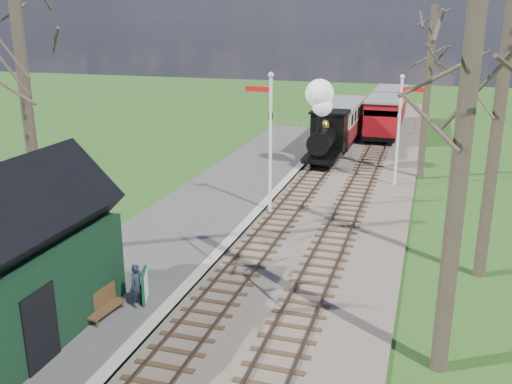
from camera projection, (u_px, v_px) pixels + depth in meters
distant_hills at (386, 216)px, 73.75m from camera, size 114.40×48.00×22.02m
ballast_bed at (337, 181)px, 30.30m from camera, size 8.00×60.00×0.10m
track_near at (313, 178)px, 30.65m from camera, size 1.60×60.00×0.15m
track_far at (361, 182)px, 29.91m from camera, size 1.60×60.00×0.15m
platform at (194, 220)px, 24.33m from camera, size 5.00×44.00×0.20m
coping_strip at (245, 225)px, 23.68m from camera, size 0.40×44.00×0.21m
station_shed at (11, 264)px, 14.78m from camera, size 3.25×6.30×4.78m
semaphore_near at (269, 134)px, 24.35m from camera, size 1.22×0.24×6.22m
semaphore_far at (401, 123)px, 28.46m from camera, size 1.22×0.24×5.72m
bare_trees at (282, 123)px, 17.90m from camera, size 15.51×22.39×12.00m
fence_line at (354, 125)px, 43.22m from camera, size 12.60×0.08×1.00m
locomotive at (325, 127)px, 32.99m from camera, size 2.00×4.67×5.01m
coach at (341, 120)px, 38.72m from camera, size 2.34×8.01×2.46m
red_carriage_a at (384, 117)px, 40.24m from camera, size 2.34×5.78×2.46m
red_carriage_b at (390, 105)px, 45.27m from camera, size 2.34×5.78×2.46m
sign_board at (145, 286)px, 16.99m from camera, size 0.32×0.69×1.04m
bench at (102, 304)px, 16.24m from camera, size 0.55×1.40×0.78m
person at (137, 285)px, 16.71m from camera, size 0.47×0.56×1.32m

